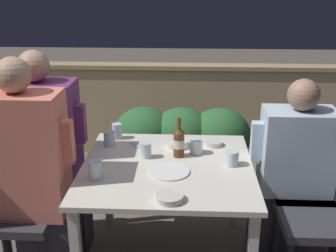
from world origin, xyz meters
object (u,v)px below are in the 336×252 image
Objects in this scene: person_blue_shirt at (289,172)px; chair_left_near at (2,201)px; beer_bottle at (179,142)px; person_coral_top at (31,178)px; chair_left_far at (21,175)px; chair_right_near at (335,207)px; potted_plant at (321,151)px; person_purple_stripe at (48,156)px; chair_right_far at (319,181)px.

chair_left_near is at bearing -168.82° from person_blue_shirt.
person_coral_top is at bearing -159.00° from beer_bottle.
chair_left_far and chair_right_near have the same top height.
chair_right_near is 1.11m from potted_plant.
person_purple_stripe is 1.56× the size of chair_right_far.
person_purple_stripe is (-0.01, 0.33, -0.01)m from person_coral_top.
person_purple_stripe reaches higher than potted_plant.
chair_right_far is 0.92m from beer_bottle.
beer_bottle reaches higher than chair_left_far.
person_coral_top is 0.88m from beer_bottle.
potted_plant is at bearing 34.53° from beer_bottle.
person_blue_shirt is (1.71, 0.01, 0.06)m from chair_left_far.
person_blue_shirt is at bearing 11.18° from chair_left_near.
chair_left_far is 1.00× the size of chair_right_near.
person_purple_stripe is at bearing 0.00° from chair_left_far.
chair_right_far is at bearing 10.05° from chair_left_near.
chair_right_near is (1.70, 0.03, -0.15)m from person_coral_top.
person_purple_stripe is 1.13× the size of person_blue_shirt.
chair_right_far is at bearing 0.21° from chair_left_far.
beer_bottle is (1.01, 0.31, 0.26)m from chair_left_near.
chair_right_near is 0.97m from beer_bottle.
beer_bottle is (0.82, 0.31, 0.11)m from person_coral_top.
chair_left_near is 3.44× the size of beer_bottle.
person_purple_stripe is 1.52m from person_blue_shirt.
chair_left_far is 1.00× the size of chair_right_far.
chair_right_near is (1.89, 0.03, 0.00)m from chair_left_near.
beer_bottle is (-0.69, -0.02, 0.20)m from person_blue_shirt.
beer_bottle reaches higher than potted_plant.
person_blue_shirt is (1.52, 0.01, -0.08)m from person_purple_stripe.
chair_left_near is 1.00× the size of chair_left_far.
beer_bottle is at bearing -0.82° from chair_left_far.
chair_right_near is 0.37m from person_blue_shirt.
chair_left_near is 1.92m from chair_right_far.
person_purple_stripe is at bearing 61.53° from chair_left_near.
person_coral_top reaches higher than chair_left_near.
person_purple_stripe is 2.13m from potted_plant.
chair_left_far and chair_right_far have the same top height.
potted_plant is at bearing 27.07° from chair_left_near.
chair_left_near is at bearing -118.47° from person_purple_stripe.
person_blue_shirt is at bearing -120.35° from potted_plant.
person_purple_stripe is 0.84m from beer_bottle.
person_blue_shirt is 4.75× the size of beer_bottle.
person_purple_stripe is 5.37× the size of beer_bottle.
person_blue_shirt reaches higher than chair_right_far.
potted_plant is (2.16, 0.77, -0.12)m from chair_left_far.
person_blue_shirt reaches higher than chair_right_near.
beer_bottle is 0.37× the size of potted_plant.
potted_plant is at bearing 59.65° from person_blue_shirt.
potted_plant is (0.25, 0.76, -0.12)m from chair_right_far.
person_purple_stripe is at bearing -179.74° from person_blue_shirt.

